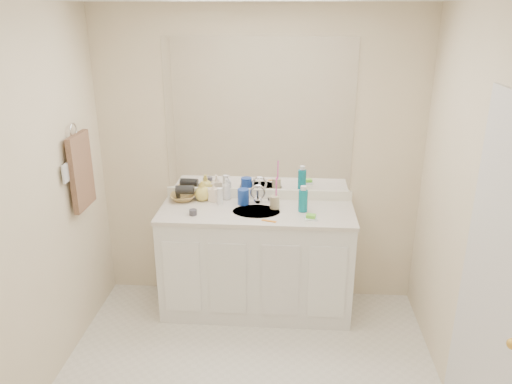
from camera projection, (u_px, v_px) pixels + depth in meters
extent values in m
cube|color=beige|center=(259.00, 161.00, 4.02)|extent=(2.60, 0.02, 2.40)
cube|color=beige|center=(21.00, 221.00, 2.89)|extent=(0.02, 2.60, 2.40)
cube|color=beige|center=(481.00, 234.00, 2.71)|extent=(0.02, 2.60, 2.40)
cube|color=white|center=(256.00, 262.00, 4.03)|extent=(1.50, 0.55, 0.85)
cube|color=silver|center=(256.00, 212.00, 3.88)|extent=(1.52, 0.57, 0.03)
cube|color=white|center=(259.00, 194.00, 4.10)|extent=(1.52, 0.03, 0.08)
cylinder|color=beige|center=(256.00, 213.00, 3.86)|extent=(0.37, 0.37, 0.02)
cylinder|color=silver|center=(258.00, 196.00, 4.00)|extent=(0.02, 0.02, 0.11)
cube|color=white|center=(259.00, 117.00, 3.89)|extent=(1.48, 0.01, 1.20)
cylinder|color=#16399A|center=(243.00, 197.00, 3.97)|extent=(0.10, 0.10, 0.13)
cylinder|color=tan|center=(275.00, 202.00, 3.89)|extent=(0.08, 0.08, 0.10)
cylinder|color=#FF43B9|center=(276.00, 190.00, 3.86)|extent=(0.01, 0.04, 0.22)
cylinder|color=#0B7887|center=(303.00, 201.00, 3.83)|extent=(0.08, 0.08, 0.17)
cube|color=white|center=(311.00, 218.00, 3.71)|extent=(0.10, 0.08, 0.01)
cube|color=#6DD934|center=(311.00, 216.00, 3.70)|extent=(0.08, 0.06, 0.02)
cube|color=orange|center=(269.00, 221.00, 3.67)|extent=(0.12, 0.06, 0.00)
cylinder|color=#3E3C44|center=(193.00, 212.00, 3.78)|extent=(0.08, 0.08, 0.04)
cylinder|color=white|center=(220.00, 196.00, 3.96)|extent=(0.04, 0.04, 0.14)
imported|color=silver|center=(227.00, 189.00, 4.07)|extent=(0.09, 0.09, 0.18)
imported|color=#FFE9CF|center=(214.00, 192.00, 4.03)|extent=(0.10, 0.10, 0.16)
imported|color=#E4CD58|center=(202.00, 191.00, 4.05)|extent=(0.15, 0.15, 0.16)
imported|color=#A07D40|center=(183.00, 197.00, 4.07)|extent=(0.24, 0.24, 0.05)
cylinder|color=black|center=(185.00, 190.00, 4.04)|extent=(0.15, 0.08, 0.07)
torus|color=silver|center=(73.00, 131.00, 3.49)|extent=(0.01, 0.11, 0.11)
cube|color=brown|center=(81.00, 171.00, 3.59)|extent=(0.04, 0.32, 0.55)
cube|color=silver|center=(65.00, 173.00, 3.39)|extent=(0.01, 0.08, 0.13)
cube|color=silver|center=(493.00, 296.00, 2.50)|extent=(0.02, 0.82, 2.00)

